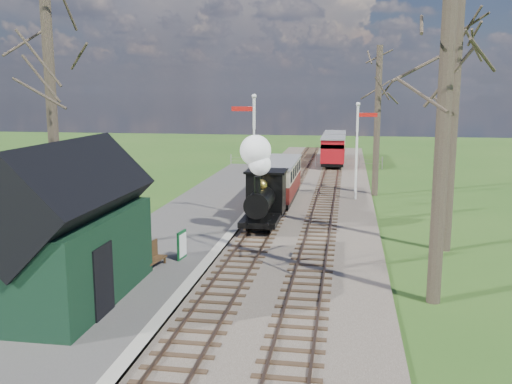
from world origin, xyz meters
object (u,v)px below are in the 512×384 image
locomotive (262,188)px  coach (279,179)px  semaphore_far (358,144)px  sign_board (182,245)px  red_carriage_b (335,144)px  bench (149,257)px  station_shed (68,232)px  semaphore_near (253,148)px  red_carriage_a (333,151)px  person (137,261)px

locomotive → coach: bearing=89.9°
semaphore_far → sign_board: semaphore_far is taller
red_carriage_b → bench: 34.88m
station_shed → semaphore_near: (3.53, 12.00, 1.35)m
station_shed → bench: 3.92m
semaphore_near → red_carriage_b: size_ratio=1.28×
station_shed → semaphore_far: size_ratio=1.10×
red_carriage_a → bench: 29.46m
person → locomotive: bearing=-30.4°
red_carriage_a → sign_board: bearing=-99.8°
locomotive → red_carriage_b: bearing=84.6°
station_shed → person: size_ratio=4.88×
sign_board → semaphore_near: bearing=79.2°
sign_board → station_shed: bearing=-114.8°
red_carriage_b → semaphore_near: bearing=-97.5°
sign_board → person: (-0.75, -2.56, 0.12)m
semaphore_far → red_carriage_b: (-1.77, 19.72, -1.92)m
semaphore_near → red_carriage_a: 20.61m
station_shed → bench: size_ratio=4.02×
semaphore_near → semaphore_far: bearing=49.4°
semaphore_far → person: bearing=-114.6°
person → semaphore_near: bearing=-22.8°
locomotive → sign_board: bearing=-111.4°
coach → red_carriage_a: coach is taller
locomotive → semaphore_near: bearing=111.9°
locomotive → red_carriage_b: (2.61, 27.61, -0.56)m
station_shed → red_carriage_a: station_shed is taller
bench → sign_board: bearing=56.0°
red_carriage_a → bench: size_ratio=3.10×
coach → red_carriage_b: size_ratio=1.42×
station_shed → bench: (1.27, 3.31, -1.66)m
red_carriage_a → sign_board: 28.09m
semaphore_far → red_carriage_a: bearing=97.1°
semaphore_far → locomotive: size_ratio=1.32×
semaphore_near → red_carriage_b: (3.37, 25.72, -2.19)m
locomotive → person: bearing=-109.9°
red_carriage_a → red_carriage_b: bearing=90.0°
semaphore_near → red_carriage_a: (3.37, 20.22, -2.19)m
bench → semaphore_far: bearing=63.2°
semaphore_far → red_carriage_a: semaphore_far is taller
station_shed → red_carriage_b: (6.90, 37.72, -0.83)m
semaphore_far → bench: (-7.41, -14.69, -2.75)m
semaphore_near → semaphore_far: 7.91m
red_carriage_a → red_carriage_b: 5.50m
semaphore_near → red_carriage_b: bearing=82.5°
station_shed → person: station_shed is taller
locomotive → sign_board: size_ratio=4.10×
semaphore_near → sign_board: semaphore_near is taller
station_shed → semaphore_far: semaphore_far is taller
locomotive → person: size_ratio=3.34×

